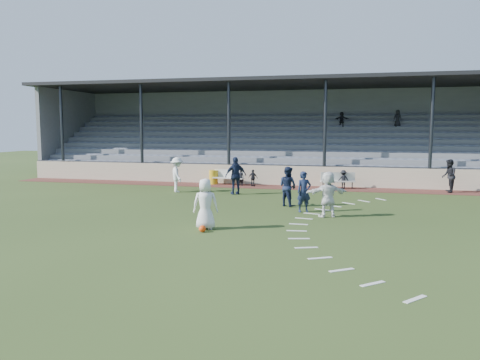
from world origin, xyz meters
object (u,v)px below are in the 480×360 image
bench_left (229,176)px  player_white_lead (205,204)px  football (202,229)px  player_navy_lead (304,192)px  trash_bin (214,177)px  official (449,176)px  bench_right (338,179)px

bench_left → player_white_lead: (2.55, -12.44, 0.32)m
football → player_navy_lead: bearing=58.0°
trash_bin → football: 13.52m
player_navy_lead → official: bearing=19.0°
official → bench_right: bearing=-88.5°
bench_right → football: (-4.05, -12.68, -0.46)m
football → player_navy_lead: 5.61m
bench_left → football: bench_left is taller
bench_left → football: size_ratio=8.51×
bench_right → player_navy_lead: size_ratio=1.18×
player_white_lead → trash_bin: bearing=-89.5°
player_navy_lead → bench_right: bearing=53.4°
bench_right → player_navy_lead: 8.04m
bench_right → trash_bin: bench_right is taller
bench_left → bench_right: (6.64, -0.24, 0.00)m
player_white_lead → official: 15.65m
trash_bin → player_navy_lead: (6.56, -8.31, 0.41)m
official → bench_left: bearing=-88.5°
bench_right → official: bearing=-16.4°
football → bench_left: bearing=101.3°
bench_right → trash_bin: (-7.67, 0.35, -0.13)m
player_white_lead → bench_right: bearing=-123.9°
trash_bin → player_navy_lead: 10.59m
bench_left → player_white_lead: 12.70m
player_white_lead → player_navy_lead: bearing=-140.5°
player_white_lead → official: size_ratio=0.99×
player_white_lead → bench_left: bearing=-93.8°
trash_bin → official: bearing=-2.3°
bench_right → player_white_lead: size_ratio=1.13×
football → trash_bin: bearing=105.5°
bench_right → official: size_ratio=1.12×
bench_right → football: 13.32m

